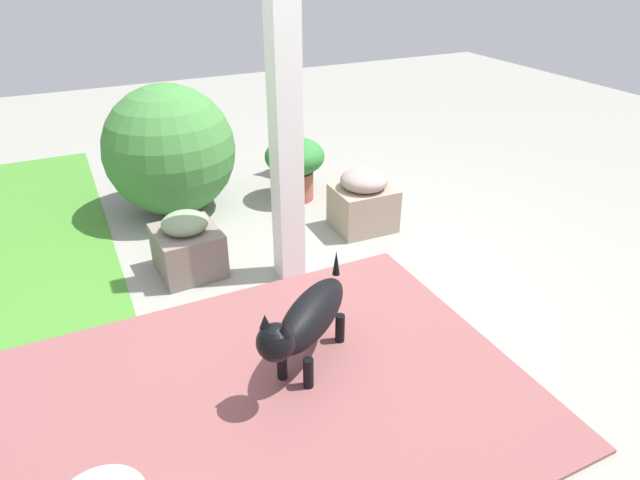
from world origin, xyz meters
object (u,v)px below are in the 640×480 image
Objects in this scene: terracotta_pot_broad at (295,163)px; dog at (307,319)px; porch_pillar at (285,117)px; terracotta_pot_spiky at (288,140)px; stone_planter_mid at (188,246)px; stone_planter_nearest at (363,201)px; round_shrub at (170,150)px.

terracotta_pot_broad is 2.03m from dog.
terracotta_pot_spiky is (1.57, -0.66, -0.70)m from porch_pillar.
stone_planter_mid is at bearing 14.60° from dog.
dog is (-1.15, -0.30, 0.11)m from stone_planter_mid.
terracotta_pot_spiky is 1.01× the size of dog.
dog is at bearing 140.42° from stone_planter_nearest.
terracotta_pot_spiky is at bearing -43.77° from stone_planter_mid.
dog reaches higher than terracotta_pot_broad.
stone_planter_mid is 1.19m from dog.
round_shrub is 2.11m from dog.
terracotta_pot_spiky is (0.53, -0.17, 0.01)m from terracotta_pot_broad.
round_shrub reaches higher than stone_planter_nearest.
stone_planter_nearest is at bearing -64.43° from porch_pillar.
round_shrub is at bearing -7.98° from stone_planter_mid.
terracotta_pot_broad is at bearing -54.82° from stone_planter_mid.
porch_pillar reaches higher than round_shrub.
terracotta_pot_spiky is at bearing -22.72° from porch_pillar.
terracotta_pot_broad is (-0.21, -0.92, -0.18)m from round_shrub.
porch_pillar reaches higher than terracotta_pot_spiky.
terracotta_pot_broad is (1.04, -0.49, -0.70)m from porch_pillar.
stone_planter_nearest is at bearing -128.00° from round_shrub.
round_shrub is 1.49× the size of terracotta_pot_spiky.
round_shrub is at bearing 4.53° from dog.
stone_planter_nearest is 0.90× the size of terracotta_pot_broad.
stone_planter_nearest is (0.35, -0.72, -0.79)m from porch_pillar.
porch_pillar is 2.07× the size of round_shrub.
round_shrub is 0.96m from terracotta_pot_broad.
dog is at bearing 159.17° from terracotta_pot_spiky.
porch_pillar reaches higher than dog.
porch_pillar is at bearing 157.28° from terracotta_pot_spiky.
terracotta_pot_broad is at bearing 162.51° from terracotta_pot_spiky.
stone_planter_nearest is 1.05× the size of stone_planter_mid.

